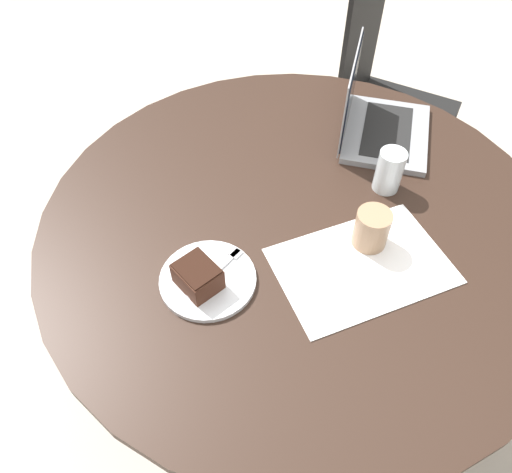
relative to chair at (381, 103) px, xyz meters
name	(u,v)px	position (x,y,z in m)	size (l,w,h in m)	color
ground_plane	(285,359)	(0.96, 0.18, -0.50)	(12.00, 12.00, 0.00)	#B7AD9E
dining_table	(296,248)	(0.96, 0.18, 0.16)	(1.29, 1.29, 0.78)	black
chair	(381,103)	(0.00, 0.00, 0.00)	(0.46, 0.46, 0.97)	black
paper_document	(362,266)	(1.01, 0.38, 0.28)	(0.47, 0.43, 0.00)	white
plate	(208,279)	(1.24, 0.11, 0.29)	(0.22, 0.22, 0.01)	silver
cake_slice	(198,276)	(1.27, 0.11, 0.32)	(0.10, 0.11, 0.06)	#472619
fork	(220,268)	(1.20, 0.12, 0.30)	(0.17, 0.03, 0.00)	silver
coffee_glass	(372,229)	(0.93, 0.36, 0.33)	(0.08, 0.08, 0.10)	#997556
water_glass	(389,171)	(0.74, 0.31, 0.34)	(0.07, 0.07, 0.12)	silver
laptop	(377,122)	(0.55, 0.19, 0.32)	(0.37, 0.33, 0.24)	gray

